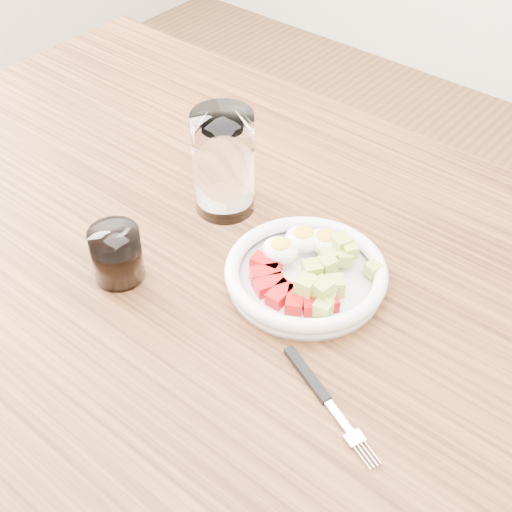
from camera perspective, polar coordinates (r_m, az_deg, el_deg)
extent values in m
cube|color=brown|center=(1.75, -9.11, 4.32)|extent=(0.07, 0.07, 0.73)
cube|color=brown|center=(0.96, 0.08, -2.76)|extent=(1.50, 0.90, 0.04)
cylinder|color=white|center=(0.94, 3.98, -1.89)|extent=(0.21, 0.21, 0.01)
torus|color=white|center=(0.93, 4.03, -1.20)|extent=(0.21, 0.21, 0.02)
cube|color=#BD0C0D|center=(0.94, 0.81, -0.64)|extent=(0.04, 0.03, 0.02)
cube|color=#BD0C0D|center=(0.92, 0.73, -1.51)|extent=(0.04, 0.04, 0.02)
cube|color=#BD0C0D|center=(0.91, 1.12, -2.37)|extent=(0.04, 0.04, 0.02)
cube|color=#BD0C0D|center=(0.90, 1.97, -3.08)|extent=(0.02, 0.04, 0.02)
cube|color=#BD0C0D|center=(0.89, 3.15, -3.53)|extent=(0.04, 0.04, 0.02)
cube|color=#BD0C0D|center=(0.89, 4.47, -3.63)|extent=(0.04, 0.04, 0.02)
cube|color=#BD0C0D|center=(0.90, 5.71, -3.38)|extent=(0.04, 0.04, 0.02)
ellipsoid|color=white|center=(0.96, 3.81, 1.38)|extent=(0.05, 0.04, 0.03)
ellipsoid|color=yellow|center=(0.96, 3.84, 1.88)|extent=(0.03, 0.03, 0.01)
ellipsoid|color=white|center=(0.96, 5.60, 1.16)|extent=(0.05, 0.04, 0.03)
ellipsoid|color=yellow|center=(0.95, 5.64, 1.66)|extent=(0.03, 0.03, 0.01)
ellipsoid|color=white|center=(0.94, 1.98, 0.48)|extent=(0.05, 0.04, 0.03)
ellipsoid|color=yellow|center=(0.94, 1.99, 0.99)|extent=(0.03, 0.03, 0.01)
cube|color=#B9C94D|center=(0.89, 3.98, -2.37)|extent=(0.03, 0.03, 0.02)
cube|color=#B9C94D|center=(0.89, 5.29, -2.65)|extent=(0.03, 0.03, 0.02)
cube|color=#B9C94D|center=(0.88, 5.40, -4.19)|extent=(0.02, 0.02, 0.02)
cube|color=#B9C94D|center=(0.94, 7.16, -0.15)|extent=(0.03, 0.03, 0.02)
cube|color=#B9C94D|center=(0.92, 4.51, -1.14)|extent=(0.03, 0.03, 0.02)
cube|color=#B9C94D|center=(0.92, 5.71, -0.71)|extent=(0.03, 0.03, 0.02)
cube|color=#B9C94D|center=(0.94, 9.33, -1.08)|extent=(0.02, 0.02, 0.02)
cube|color=#B9C94D|center=(0.94, 7.54, 0.43)|extent=(0.03, 0.03, 0.02)
cube|color=#B9C94D|center=(0.91, 6.32, -2.37)|extent=(0.03, 0.03, 0.02)
cube|color=#B9C94D|center=(0.94, 5.88, -0.12)|extent=(0.03, 0.03, 0.02)
cube|color=#B9C94D|center=(0.89, 4.56, -2.41)|extent=(0.02, 0.02, 0.02)
cube|color=#B9C94D|center=(0.90, 5.44, -3.10)|extent=(0.03, 0.03, 0.02)
cube|color=#B9C94D|center=(0.96, 7.05, 0.39)|extent=(0.02, 0.02, 0.02)
cube|color=#B9C94D|center=(0.89, 5.66, -3.62)|extent=(0.02, 0.02, 0.02)
cube|color=#B9C94D|center=(0.95, 6.86, 0.98)|extent=(0.03, 0.03, 0.02)
cube|color=black|center=(0.84, 4.09, -9.41)|extent=(0.08, 0.04, 0.01)
cube|color=silver|center=(0.81, 6.70, -12.74)|extent=(0.05, 0.03, 0.00)
cube|color=silver|center=(0.79, 7.90, -14.23)|extent=(0.02, 0.02, 0.00)
cylinder|color=silver|center=(0.78, 8.49, -15.70)|extent=(0.03, 0.01, 0.00)
cylinder|color=silver|center=(0.78, 8.77, -15.55)|extent=(0.03, 0.01, 0.00)
cylinder|color=silver|center=(0.79, 9.05, -15.40)|extent=(0.03, 0.01, 0.00)
cylinder|color=silver|center=(0.79, 9.33, -15.26)|extent=(0.03, 0.01, 0.00)
cylinder|color=white|center=(1.02, -2.61, 7.44)|extent=(0.09, 0.09, 0.16)
cylinder|color=white|center=(0.95, -11.09, 0.13)|extent=(0.07, 0.07, 0.08)
cylinder|color=black|center=(0.95, -11.07, 0.04)|extent=(0.06, 0.06, 0.06)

